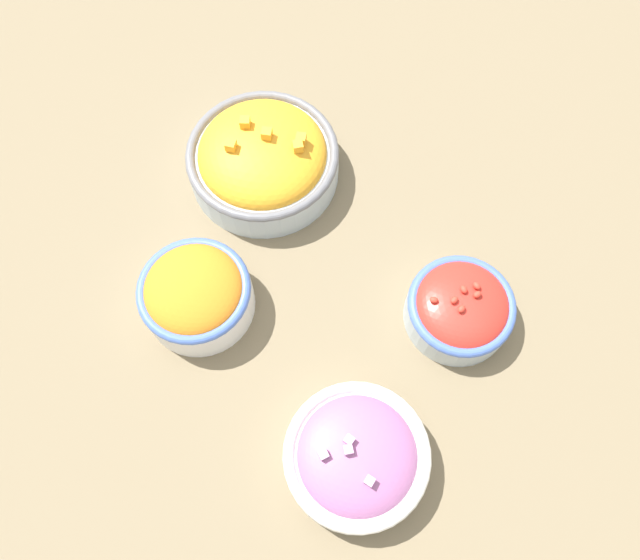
% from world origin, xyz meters
% --- Properties ---
extents(ground_plane, '(3.00, 3.00, 0.00)m').
position_xyz_m(ground_plane, '(0.00, 0.00, 0.00)').
color(ground_plane, '#75664C').
extents(bowl_cherry_tomatoes, '(0.12, 0.12, 0.07)m').
position_xyz_m(bowl_cherry_tomatoes, '(0.10, 0.13, 0.03)').
color(bowl_cherry_tomatoes, '#B2C1CC').
rests_on(bowl_cherry_tomatoes, ground_plane).
extents(bowl_carrots, '(0.13, 0.13, 0.07)m').
position_xyz_m(bowl_carrots, '(-0.04, -0.14, 0.04)').
color(bowl_carrots, white).
rests_on(bowl_carrots, ground_plane).
extents(bowl_red_onion, '(0.15, 0.15, 0.07)m').
position_xyz_m(bowl_red_onion, '(0.20, -0.05, 0.03)').
color(bowl_red_onion, white).
rests_on(bowl_red_onion, ground_plane).
extents(bowl_squash, '(0.19, 0.19, 0.09)m').
position_xyz_m(bowl_squash, '(-0.18, 0.01, 0.04)').
color(bowl_squash, '#B2C1CC').
rests_on(bowl_squash, ground_plane).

